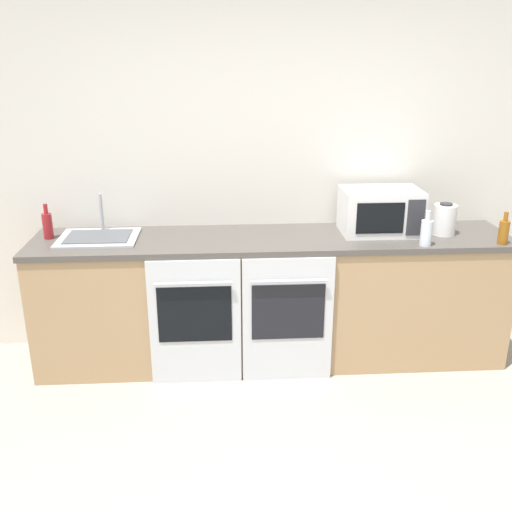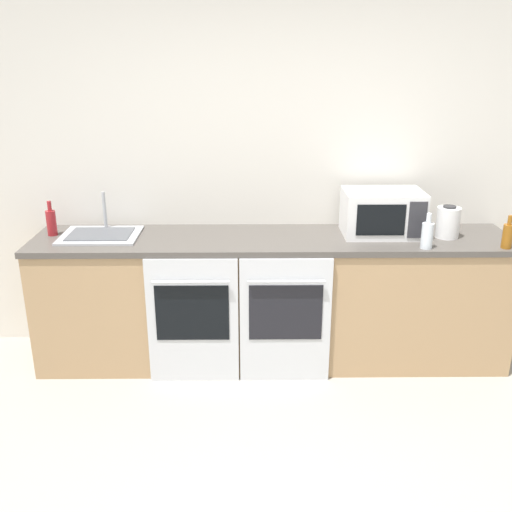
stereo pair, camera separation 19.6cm
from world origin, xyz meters
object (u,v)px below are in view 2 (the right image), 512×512
object	(u,v)px
bottle_red	(51,222)
sink	(101,234)
oven_left	(193,321)
kettle	(448,222)
microwave	(382,213)
bottle_amber	(508,235)
bottle_clear	(427,235)
oven_right	(285,320)

from	to	relation	value
bottle_red	sink	world-z (taller)	sink
oven_left	kettle	world-z (taller)	kettle
microwave	bottle_amber	bearing A→B (deg)	-22.07
microwave	kettle	size ratio (longest dim) A/B	2.43
bottle_red	bottle_clear	world-z (taller)	bottle_red
microwave	sink	xyz separation A→B (m)	(-1.94, -0.02, -0.14)
kettle	microwave	bearing A→B (deg)	171.05
bottle_amber	microwave	bearing A→B (deg)	157.93
oven_left	sink	size ratio (longest dim) A/B	1.67
microwave	bottle_red	distance (m)	2.28
microwave	oven_right	bearing A→B (deg)	-150.88
oven_right	microwave	distance (m)	1.00
sink	bottle_red	bearing A→B (deg)	175.20
microwave	bottle_amber	distance (m)	0.81
oven_left	microwave	bearing A→B (deg)	16.34
sink	kettle	bearing A→B (deg)	-1.07
bottle_amber	oven_left	bearing A→B (deg)	-177.87
microwave	oven_left	bearing A→B (deg)	-163.66
microwave	sink	size ratio (longest dim) A/B	1.01
oven_right	bottle_red	distance (m)	1.74
oven_left	sink	distance (m)	0.89
bottle_red	bottle_amber	xyz separation A→B (m)	(3.02, -0.31, -0.01)
oven_right	bottle_amber	xyz separation A→B (m)	(1.42, 0.08, 0.56)
oven_right	sink	bearing A→B (deg)	164.32
bottle_clear	oven_left	bearing A→B (deg)	-177.07
bottle_red	kettle	distance (m)	2.71
oven_right	microwave	bearing A→B (deg)	29.12
oven_right	bottle_amber	world-z (taller)	bottle_amber
oven_left	bottle_clear	world-z (taller)	bottle_clear
bottle_red	bottle_amber	bearing A→B (deg)	-5.79
oven_left	oven_right	distance (m)	0.61
oven_left	bottle_clear	xyz separation A→B (m)	(1.52, 0.08, 0.57)
kettle	bottle_amber	bearing A→B (deg)	-36.97
microwave	bottle_clear	distance (m)	0.38
oven_right	oven_left	bearing A→B (deg)	180.00
bottle_red	sink	xyz separation A→B (m)	(0.34, -0.03, -0.08)
oven_right	bottle_red	world-z (taller)	bottle_red
microwave	bottle_red	world-z (taller)	microwave
bottle_amber	bottle_clear	distance (m)	0.52
oven_left	bottle_clear	bearing A→B (deg)	2.93
kettle	sink	distance (m)	2.38
bottle_clear	sink	distance (m)	2.19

